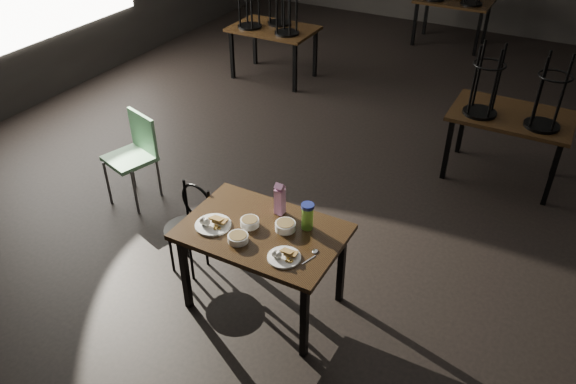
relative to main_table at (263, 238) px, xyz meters
The scene contains 13 objects.
main_table is the anchor object (origin of this frame).
plate_left 0.39m from the main_table, 159.00° to the right, with size 0.27×0.27×0.09m.
plate_right 0.37m from the main_table, 34.88° to the right, with size 0.24×0.24×0.08m.
bowl_near 0.15m from the main_table, behind, with size 0.14×0.14×0.06m.
bowl_far 0.20m from the main_table, 30.29° to the left, with size 0.15×0.15×0.06m.
bowl_big 0.24m from the main_table, 114.56° to the right, with size 0.15×0.15×0.05m.
juice_carton 0.32m from the main_table, 87.46° to the left, with size 0.07×0.07×0.27m.
water_bottle 0.38m from the main_table, 33.07° to the left, with size 0.12×0.12×0.21m.
spoon 0.46m from the main_table, ahead, with size 0.06×0.20×0.01m.
bentwood_chair 0.81m from the main_table, behind, with size 0.39×0.38×0.78m.
school_chair 2.01m from the main_table, 159.42° to the left, with size 0.53×0.53×0.91m.
bg_table_left 4.65m from the main_table, 118.70° to the left, with size 1.20×0.80×1.48m.
bg_table_right 3.10m from the main_table, 65.63° to the left, with size 1.20×0.80×1.48m.
Camera 1 is at (1.34, -4.53, 3.33)m, focal length 35.00 mm.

